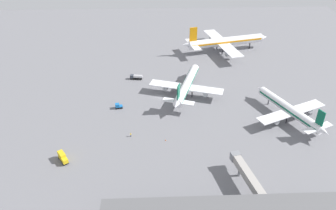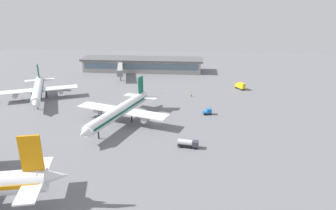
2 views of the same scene
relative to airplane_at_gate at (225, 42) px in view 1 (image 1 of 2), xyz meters
The scene contains 10 objects.
ground 67.42m from the airplane_at_gate, 127.25° to the right, with size 288.00×288.00×0.00m, color slate.
airplane_at_gate is the anchor object (origin of this frame).
airplane_taxiing 57.85m from the airplane_at_gate, 118.42° to the right, with size 35.42×43.16×13.50m.
airplane_distant 75.08m from the airplane_at_gate, 78.83° to the right, with size 32.93×39.75×12.82m.
baggage_tug 86.35m from the airplane_at_gate, 133.68° to the right, with size 3.48×2.70×2.30m.
fuel_truck 62.92m from the airplane_at_gate, 146.60° to the right, with size 6.51×2.94×2.50m.
catering_truck 124.15m from the airplane_at_gate, 128.24° to the right, with size 4.69×5.71×3.30m.
ground_crew_worker 99.16m from the airplane_at_gate, 122.22° to the right, with size 0.51×0.52×1.67m.
jet_bridge 114.11m from the airplane_at_gate, 96.48° to the right, with size 7.95×23.60×6.74m.
safety_cone_near_gate 95.48m from the airplane_at_gate, 114.08° to the right, with size 0.44×0.44×0.60m, color #EA590C.
Camera 1 is at (-1.72, -141.45, 84.68)m, focal length 36.89 mm.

